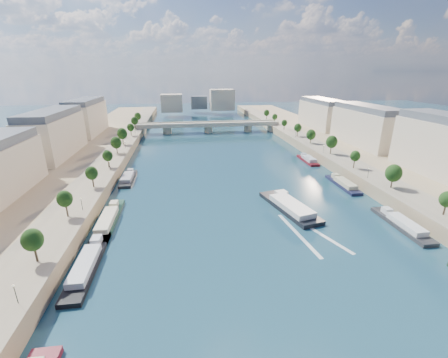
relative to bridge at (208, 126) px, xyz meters
name	(u,v)px	position (x,y,z in m)	size (l,w,h in m)	color
ground	(233,183)	(0.00, -116.08, -5.08)	(700.00, 700.00, 0.00)	#0B2731
quay_left	(55,186)	(-72.00, -116.08, -2.58)	(44.00, 520.00, 5.00)	#9E8460
quay_right	(387,171)	(72.00, -116.08, -2.58)	(44.00, 520.00, 5.00)	#9E8460
pave_left	(93,179)	(-57.00, -116.08, -0.03)	(14.00, 520.00, 0.10)	gray
pave_right	(357,167)	(57.00, -116.08, -0.03)	(14.00, 520.00, 0.10)	gray
trees_left	(98,164)	(-55.00, -114.08, 5.39)	(4.80, 268.80, 8.26)	#382B1E
trees_right	(343,150)	(55.00, -106.08, 5.39)	(4.80, 268.80, 8.26)	#382B1E
lamps_left	(98,180)	(-52.50, -126.08, 2.70)	(0.36, 200.36, 4.28)	black
lamps_right	(343,158)	(52.50, -111.08, 2.70)	(0.36, 200.36, 4.28)	black
buildings_left	(26,146)	(-85.00, -104.08, 11.37)	(16.00, 226.00, 23.20)	beige
buildings_right	(400,135)	(85.00, -104.08, 11.37)	(16.00, 226.00, 23.20)	beige
skyline	(202,101)	(3.19, 103.44, 9.57)	(79.00, 42.00, 22.00)	beige
bridge	(208,126)	(0.00, 0.00, 0.00)	(112.00, 12.00, 8.15)	#C1B79E
tour_barge	(289,207)	(15.16, -144.55, -3.98)	(14.72, 29.92, 3.91)	black
wake	(308,233)	(15.16, -161.12, -5.06)	(13.58, 25.97, 0.04)	silver
moored_barges_left	(84,272)	(-45.50, -172.06, -4.24)	(5.00, 153.52, 3.60)	#171C34
moored_barges_right	(400,223)	(45.50, -160.50, -4.24)	(5.00, 162.61, 3.60)	black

